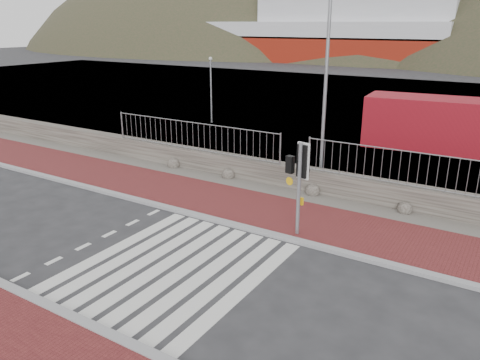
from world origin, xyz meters
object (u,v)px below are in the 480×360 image
Objects in this scene: ferry at (319,27)px; streetlight at (329,79)px; traffic_signal_far at (299,169)px; shipping_container at (429,123)px.

ferry is 6.78× the size of streetlight.
streetlight reaches higher than traffic_signal_far.
ferry is 58.55m from shipping_container.
ferry is 64.98m from streetlight.
traffic_signal_far is 0.39× the size of streetlight.
ferry reaches higher than traffic_signal_far.
streetlight is at bearing -109.61° from shipping_container.
ferry is 69.78m from traffic_signal_far.
traffic_signal_far is at bearing -97.87° from streetlight.
traffic_signal_far reaches higher than shipping_container.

